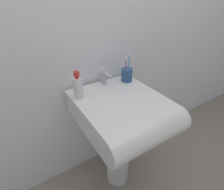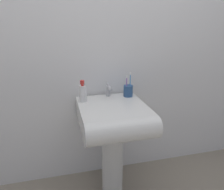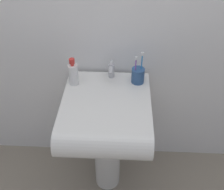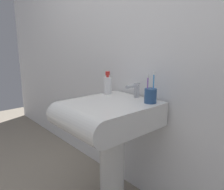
{
  "view_description": "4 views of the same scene",
  "coord_description": "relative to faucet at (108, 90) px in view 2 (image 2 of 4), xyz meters",
  "views": [
    {
      "loc": [
        -0.51,
        -0.73,
        1.32
      ],
      "look_at": [
        -0.03,
        0.03,
        0.78
      ],
      "focal_mm": 28.0,
      "sensor_mm": 36.0,
      "label": 1
    },
    {
      "loc": [
        -0.38,
        -1.46,
        1.35
      ],
      "look_at": [
        -0.0,
        -0.0,
        0.85
      ],
      "focal_mm": 35.0,
      "sensor_mm": 36.0,
      "label": 2
    },
    {
      "loc": [
        0.09,
        -1.2,
        1.76
      ],
      "look_at": [
        0.03,
        0.0,
        0.79
      ],
      "focal_mm": 45.0,
      "sensor_mm": 36.0,
      "label": 3
    },
    {
      "loc": [
        1.02,
        -0.89,
        1.12
      ],
      "look_at": [
        0.02,
        -0.02,
        0.82
      ],
      "focal_mm": 35.0,
      "sensor_mm": 36.0,
      "label": 4
    }
  ],
  "objects": [
    {
      "name": "sink_pedestal",
      "position": [
        -0.02,
        -0.2,
        -0.52
      ],
      "size": [
        0.17,
        0.17,
        0.61
      ],
      "primitive_type": "cylinder",
      "color": "white",
      "rests_on": "ground"
    },
    {
      "name": "faucet",
      "position": [
        0.0,
        0.0,
        0.0
      ],
      "size": [
        0.04,
        0.13,
        0.1
      ],
      "color": "#B7B7BC",
      "rests_on": "sink_basin"
    },
    {
      "name": "toothbrush_cup",
      "position": [
        0.16,
        -0.03,
        -0.01
      ],
      "size": [
        0.08,
        0.08,
        0.2
      ],
      "color": "#2D5184",
      "rests_on": "sink_basin"
    },
    {
      "name": "wall_back",
      "position": [
        -0.02,
        0.11,
        0.38
      ],
      "size": [
        5.0,
        0.05,
        2.4
      ],
      "primitive_type": "cube",
      "color": "white",
      "rests_on": "ground"
    },
    {
      "name": "ground_plane",
      "position": [
        -0.02,
        -0.2,
        -0.82
      ],
      "size": [
        6.0,
        6.0,
        0.0
      ],
      "primitive_type": "plane",
      "color": "gray",
      "rests_on": "ground"
    },
    {
      "name": "sink_basin",
      "position": [
        -0.02,
        -0.26,
        -0.13
      ],
      "size": [
        0.49,
        0.6,
        0.15
      ],
      "color": "white",
      "rests_on": "sink_pedestal"
    },
    {
      "name": "soap_bottle",
      "position": [
        -0.22,
        -0.06,
        0.01
      ],
      "size": [
        0.06,
        0.06,
        0.17
      ],
      "color": "white",
      "rests_on": "sink_basin"
    }
  ]
}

